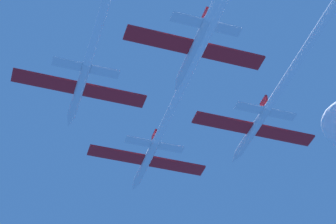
% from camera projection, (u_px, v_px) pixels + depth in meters
% --- Properties ---
extents(jet_lead, '(19.19, 62.43, 3.18)m').
position_uv_depth(jet_lead, '(181.00, 90.00, 92.93)').
color(jet_lead, white).
extents(jet_right_wing, '(19.19, 75.73, 3.18)m').
position_uv_depth(jet_right_wing, '(327.00, 16.00, 82.42)').
color(jet_right_wing, white).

